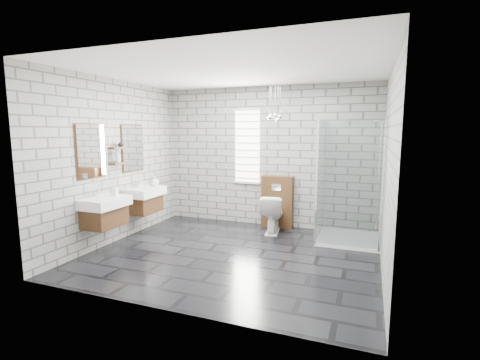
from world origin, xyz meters
The scene contains 20 objects.
floor centered at (0.00, 0.00, -0.01)m, with size 4.20×3.60×0.02m, color black.
ceiling centered at (0.00, 0.00, 2.71)m, with size 4.20×3.60×0.02m, color white.
wall_back centered at (0.00, 1.81, 1.35)m, with size 4.20×0.02×2.70m, color gray.
wall_front centered at (0.00, -1.81, 1.35)m, with size 4.20×0.02×2.70m, color gray.
wall_left centered at (-2.11, 0.00, 1.35)m, with size 0.02×3.60×2.70m, color gray.
wall_right centered at (2.11, 0.00, 1.35)m, with size 0.02×3.60×2.70m, color gray.
vanity_left centered at (-1.91, -0.57, 0.76)m, with size 0.47×0.70×1.57m.
vanity_right centered at (-1.91, 0.42, 0.76)m, with size 0.47×0.70×1.57m.
shelf_lower centered at (-2.03, -0.05, 1.32)m, with size 0.14×0.30×0.03m, color #472B16.
shelf_upper centered at (-2.03, -0.05, 1.58)m, with size 0.14×0.30×0.03m, color #472B16.
window centered at (-0.40, 1.78, 1.55)m, with size 0.56×0.05×1.48m.
cistern_panel centered at (0.25, 1.70, 0.50)m, with size 0.60×0.20×1.00m, color #472B16.
flush_plate centered at (0.25, 1.60, 0.80)m, with size 0.18×0.01×0.12m, color silver.
shower_enclosure centered at (1.50, 1.18, 0.50)m, with size 1.00×1.00×2.03m.
pendant_cluster centered at (0.26, 1.37, 2.11)m, with size 0.25×0.19×0.70m.
toilet centered at (0.25, 1.34, 0.35)m, with size 0.39×0.68×0.70m, color white.
soap_bottle_a centered at (-1.85, -0.38, 0.94)m, with size 0.08×0.08×0.18m, color #B2B2B2.
soap_bottle_b centered at (-1.81, 0.67, 0.94)m, with size 0.14×0.14×0.18m, color #B2B2B2.
soap_bottle_c centered at (-2.02, -0.06, 1.45)m, with size 0.09×0.09×0.22m, color #B2B2B2.
vase centered at (-2.02, 0.03, 1.65)m, with size 0.10×0.10×0.10m, color #B2B2B2.
Camera 1 is at (1.88, -4.71, 1.86)m, focal length 26.00 mm.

